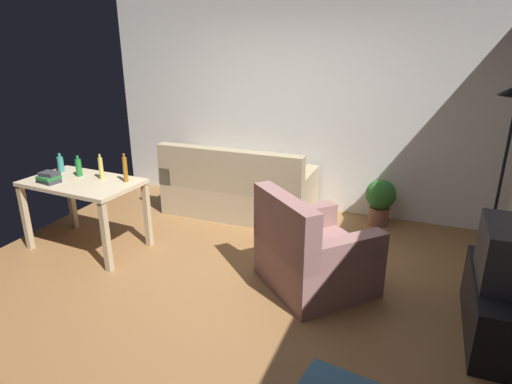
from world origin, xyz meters
name	(u,v)px	position (x,y,z in m)	size (l,w,h in m)	color
ground_plane	(227,283)	(0.00, 0.00, -0.01)	(5.20, 4.40, 0.02)	olive
wall_rear	(297,105)	(0.00, 2.20, 1.35)	(5.20, 0.10, 2.70)	silver
couch	(238,191)	(-0.57, 1.59, 0.31)	(1.86, 0.84, 0.92)	tan
tv_stand	(499,308)	(2.25, 0.06, 0.24)	(0.44, 1.10, 0.48)	black
tv	(512,254)	(2.25, 0.06, 0.70)	(0.41, 0.60, 0.44)	#2D2D33
torchiere_lamp	(511,131)	(2.25, 1.04, 1.41)	(0.32, 0.32, 1.81)	black
desk	(83,191)	(-1.71, 0.14, 0.65)	(1.25, 0.79, 0.76)	#C6B28E
potted_plant	(380,199)	(1.16, 1.90, 0.33)	(0.36, 0.36, 0.57)	brown
armchair	(311,254)	(0.74, 0.24, 0.32)	(1.23, 1.23, 0.92)	#996B66
bottle_tall	(61,164)	(-2.14, 0.31, 0.85)	(0.07, 0.07, 0.21)	teal
bottle_green	(79,167)	(-1.85, 0.26, 0.86)	(0.06, 0.06, 0.22)	#1E722D
bottle_squat	(101,168)	(-1.55, 0.26, 0.88)	(0.05, 0.05, 0.27)	#BCB24C
bottle_amber	(125,169)	(-1.25, 0.28, 0.89)	(0.05, 0.05, 0.30)	#9E6019
book_stack	(49,178)	(-1.98, -0.03, 0.81)	(0.25, 0.20, 0.11)	#333338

